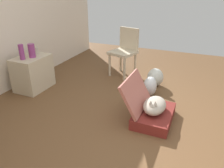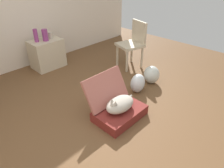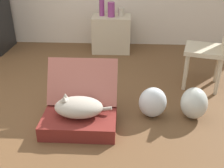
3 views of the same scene
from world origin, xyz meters
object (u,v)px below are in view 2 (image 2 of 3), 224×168
Objects in this scene: side_table at (47,54)px; cat at (120,104)px; chair at (133,43)px; vase_tall at (36,36)px; vase_round at (45,35)px; suitcase_base at (120,113)px; vase_short at (51,35)px; plastic_bag_white at (138,83)px; plastic_bag_clear at (152,75)px.

cat is at bearing -95.04° from side_table.
side_table is at bearing 84.96° from cat.
side_table is at bearing -119.18° from chair.
chair reaches higher than vase_tall.
vase_tall is at bearing 155.75° from vase_round.
suitcase_base is 0.75× the size of chair.
side_table is 4.92× the size of vase_short.
plastic_bag_white is 1.99m from vase_short.
plastic_bag_clear is 1.32× the size of vase_tall.
chair is (1.21, -1.20, 0.22)m from side_table.
vase_short reaches higher than side_table.
suitcase_base is 2.23m from vase_short.
side_table reaches higher than plastic_bag_clear.
cat is at bearing -41.35° from chair.
vase_round reaches higher than plastic_bag_clear.
suitcase_base is 2.13m from side_table.
chair is at bearing -41.74° from vase_tall.
chair reaches higher than cat.
suitcase_base is 5.59× the size of vase_short.
vase_round is (-0.51, 1.84, 0.51)m from plastic_bag_white.
vase_tall is 1.09× the size of vase_round.
vase_short is at bearing 81.21° from suitcase_base.
vase_round is (-0.15, -0.06, 0.05)m from vase_short.
vase_round is at bearing -156.88° from vase_short.
plastic_bag_white is at bearing -30.38° from chair.
side_table is at bearing 105.03° from plastic_bag_white.
vase_short is at bearing 6.69° from side_table.
plastic_bag_white is 1.98m from vase_round.
vase_round reaches higher than cat.
cat is at bearing -91.02° from vase_tall.
suitcase_base is 1.14× the size of side_table.
plastic_bag_clear is at bearing -63.66° from vase_round.
chair is at bearing -48.69° from vase_short.
cat is 2.19m from vase_short.
cat is 2.12m from vase_round.
vase_round is at bearing -118.06° from chair.
chair is at bearing -43.42° from vase_round.
side_table is 2.48× the size of vase_tall.
chair is at bearing 33.40° from suitcase_base.
suitcase_base is 0.16m from cat.
cat is 0.87× the size of side_table.
vase_round is at bearing 116.34° from plastic_bag_clear.
suitcase_base is 2.82× the size of vase_tall.
vase_round reaches higher than suitcase_base.
vase_tall is (0.04, 2.14, 0.45)m from cat.
plastic_bag_clear reaches higher than plastic_bag_white.
suitcase_base is 0.73m from plastic_bag_white.
vase_tall reaches higher than suitcase_base.
vase_tall reaches higher than side_table.
cat is 2.12m from side_table.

